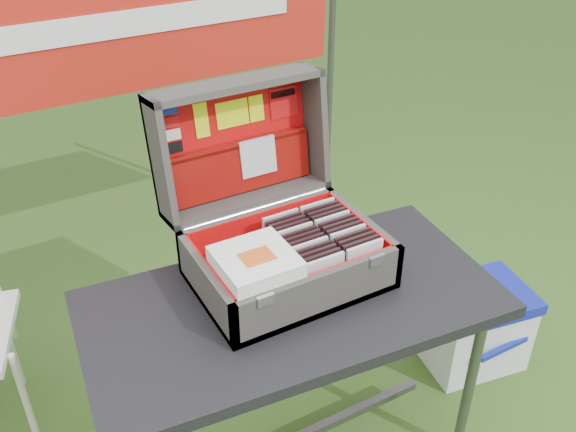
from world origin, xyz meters
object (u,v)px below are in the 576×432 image
table (292,389)px  cardboard_box (374,276)px  cooler (474,326)px  suitcase (278,197)px

table → cardboard_box: table is taller
cooler → cardboard_box: size_ratio=1.09×
suitcase → cooler: (0.88, -0.06, -0.85)m
suitcase → table: bearing=-103.2°
suitcase → cooler: 1.23m
cooler → cardboard_box: 0.50m
cooler → suitcase: bearing=-174.6°
table → suitcase: 0.67m
table → suitcase: suitcase is taller
cardboard_box → cooler: bearing=-65.8°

